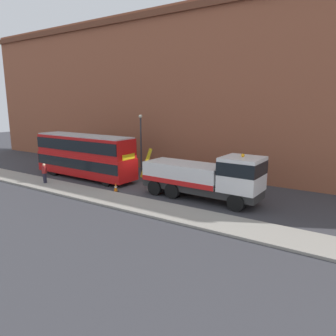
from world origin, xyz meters
The scene contains 8 objects.
ground_plane centered at (0.00, 0.00, 0.00)m, with size 120.00×120.00×0.00m, color #38383D.
near_kerb centered at (0.00, -4.20, 0.07)m, with size 60.00×2.80×0.15m, color gray.
building_facade centered at (0.00, 6.82, 8.07)m, with size 60.00×1.50×16.00m.
recovery_tow_truck centered at (6.07, -0.38, 1.76)m, with size 10.17×2.85×3.67m.
double_decker_bus centered at (-6.59, -0.37, 2.23)m, with size 11.09×2.81×4.06m.
pedestrian_onlooker centered at (-7.57, -4.06, 0.99)m, with size 0.41×0.47×1.71m.
traffic_cone_near_bus centered at (-0.88, -2.39, 0.34)m, with size 0.36×0.36×0.72m.
street_lamp centered at (-3.77, 4.62, 3.47)m, with size 0.36×0.36×5.83m.
Camera 1 is at (16.03, -20.45, 6.95)m, focal length 33.84 mm.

